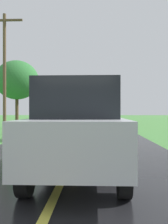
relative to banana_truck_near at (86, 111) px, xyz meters
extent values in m
cube|color=#2D2D30|center=(0.00, -0.77, -0.79)|extent=(0.90, 5.51, 0.24)
cube|color=brown|center=(0.00, -0.77, -0.59)|extent=(2.30, 5.80, 0.20)
cube|color=#1E479E|center=(0.00, 1.18, 0.46)|extent=(2.10, 1.90, 1.90)
cube|color=black|center=(0.00, 2.14, 0.80)|extent=(1.78, 0.02, 0.76)
cube|color=brown|center=(-1.11, -1.74, 0.06)|extent=(0.08, 3.85, 1.10)
cube|color=brown|center=(1.11, -1.74, 0.06)|extent=(0.08, 3.85, 1.10)
cube|color=brown|center=(0.00, -3.63, 0.06)|extent=(2.30, 0.08, 1.10)
cube|color=brown|center=(0.00, 0.14, 0.06)|extent=(2.30, 0.08, 1.10)
cylinder|color=black|center=(-1.05, 1.03, -0.89)|extent=(0.28, 1.00, 1.00)
cylinder|color=black|center=(1.05, 1.03, -0.89)|extent=(0.28, 1.00, 1.00)
cylinder|color=black|center=(-1.05, -2.36, -0.89)|extent=(0.28, 1.00, 1.00)
cylinder|color=black|center=(1.05, -2.36, -0.89)|extent=(0.28, 1.00, 1.00)
ellipsoid|color=gold|center=(-0.31, -0.63, -0.01)|extent=(0.42, 0.47, 0.51)
ellipsoid|color=#BBCB2C|center=(0.88, -1.05, 0.34)|extent=(0.54, 0.57, 0.47)
ellipsoid|color=#B1CF2D|center=(0.37, -2.52, -0.32)|extent=(0.57, 0.52, 0.46)
ellipsoid|color=gold|center=(0.79, -0.95, -0.02)|extent=(0.50, 0.55, 0.40)
ellipsoid|color=#B2C623|center=(0.05, -2.75, -0.32)|extent=(0.51, 0.49, 0.49)
ellipsoid|color=#B8C41F|center=(0.74, -0.45, -0.02)|extent=(0.52, 0.50, 0.50)
ellipsoid|color=gold|center=(-0.66, -3.31, 0.31)|extent=(0.48, 0.58, 0.51)
ellipsoid|color=#BCD52F|center=(-0.32, -1.09, -0.34)|extent=(0.42, 0.41, 0.50)
ellipsoid|color=gold|center=(0.36, -0.94, -0.28)|extent=(0.57, 0.71, 0.44)
ellipsoid|color=gold|center=(-0.76, -1.95, -0.32)|extent=(0.51, 0.57, 0.43)
ellipsoid|color=gold|center=(-0.27, -1.43, 0.01)|extent=(0.52, 0.54, 0.39)
ellipsoid|color=#ACD425|center=(-0.82, -1.61, 0.00)|extent=(0.58, 0.68, 0.52)
ellipsoid|color=#ABC831|center=(-0.32, -2.24, -0.02)|extent=(0.49, 0.51, 0.49)
ellipsoid|color=#B4CA28|center=(0.02, -3.06, 0.02)|extent=(0.59, 0.71, 0.46)
cube|color=#2D2D30|center=(-0.16, 15.22, -0.79)|extent=(0.90, 5.51, 0.24)
cube|color=brown|center=(-0.16, 15.22, -0.59)|extent=(2.30, 5.80, 0.20)
cube|color=red|center=(-0.16, 17.17, 0.46)|extent=(2.10, 1.90, 1.90)
cube|color=black|center=(-0.16, 18.12, 0.80)|extent=(1.78, 0.02, 0.76)
cube|color=maroon|center=(-1.27, 14.24, 0.06)|extent=(0.08, 3.85, 1.10)
cube|color=maroon|center=(0.95, 14.24, 0.06)|extent=(0.08, 3.85, 1.10)
cube|color=maroon|center=(-0.16, 12.36, 0.06)|extent=(2.30, 0.08, 1.10)
cube|color=maroon|center=(-0.16, 16.13, 0.06)|extent=(2.30, 0.08, 1.10)
cylinder|color=black|center=(-1.21, 17.02, -0.89)|extent=(0.28, 1.00, 1.00)
cylinder|color=black|center=(0.89, 17.02, -0.89)|extent=(0.28, 1.00, 1.00)
cylinder|color=black|center=(-1.21, 13.62, -0.89)|extent=(0.28, 1.00, 1.00)
cylinder|color=black|center=(0.89, 13.62, -0.89)|extent=(0.28, 1.00, 1.00)
ellipsoid|color=#B4C931|center=(0.72, 14.45, 0.00)|extent=(0.49, 0.46, 0.44)
ellipsoid|color=#B0C425|center=(-0.27, 15.76, 0.01)|extent=(0.46, 0.50, 0.42)
ellipsoid|color=#B5CE24|center=(-1.06, 13.58, -0.32)|extent=(0.44, 0.43, 0.45)
ellipsoid|color=#BCD222|center=(0.54, 15.54, 0.00)|extent=(0.47, 0.59, 0.43)
ellipsoid|color=gold|center=(-0.61, 15.60, 0.36)|extent=(0.56, 0.61, 0.36)
ellipsoid|color=#C2D02B|center=(-0.55, 12.84, 0.32)|extent=(0.49, 0.45, 0.40)
ellipsoid|color=#B1C823|center=(-0.21, 13.04, 0.37)|extent=(0.43, 0.46, 0.37)
ellipsoid|color=#B5C421|center=(0.60, 13.01, -0.33)|extent=(0.40, 0.51, 0.48)
ellipsoid|color=#ACD01E|center=(-0.46, 13.18, -0.02)|extent=(0.59, 0.54, 0.51)
ellipsoid|color=#B3D021|center=(-0.13, 14.44, -0.33)|extent=(0.56, 0.59, 0.50)
ellipsoid|color=#B7CF31|center=(-0.15, 13.39, 0.30)|extent=(0.59, 0.59, 0.45)
ellipsoid|color=#C3D426|center=(-0.44, 13.84, -0.29)|extent=(0.46, 0.55, 0.49)
cylinder|color=brown|center=(-5.22, 3.41, 2.29)|extent=(0.20, 0.20, 7.52)
cube|color=brown|center=(-5.22, 3.41, 5.65)|extent=(2.26, 0.12, 0.12)
cylinder|color=#4C3823|center=(-6.30, 9.44, -0.14)|extent=(0.28, 0.28, 2.65)
ellipsoid|color=#2D7033|center=(-6.30, 9.44, 2.67)|extent=(3.73, 3.73, 3.35)
cube|color=#B7BABF|center=(0.07, -6.95, -0.57)|extent=(1.70, 4.10, 0.80)
cube|color=black|center=(0.07, -7.15, 0.18)|extent=(1.44, 2.05, 0.70)
cylinder|color=black|center=(-0.70, -5.68, -1.07)|extent=(0.20, 0.64, 0.64)
cylinder|color=black|center=(0.84, -5.68, -1.07)|extent=(0.20, 0.64, 0.64)
cylinder|color=black|center=(-0.70, -8.22, -1.07)|extent=(0.20, 0.64, 0.64)
cylinder|color=black|center=(0.84, -8.22, -1.07)|extent=(0.20, 0.64, 0.64)
camera|label=1|loc=(0.39, -12.14, -0.04)|focal=40.61mm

